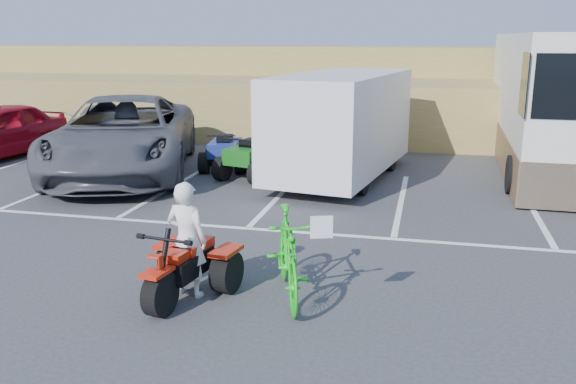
% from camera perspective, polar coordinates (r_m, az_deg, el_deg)
% --- Properties ---
extents(ground, '(100.00, 100.00, 0.00)m').
position_cam_1_polar(ground, '(9.30, -8.12, -7.80)').
color(ground, '#363638').
rests_on(ground, ground).
extents(parking_stripes, '(28.00, 5.16, 0.01)m').
position_cam_1_polar(parking_stripes, '(12.78, 2.08, -1.47)').
color(parking_stripes, white).
rests_on(parking_stripes, ground).
extents(grass_embankment, '(40.00, 8.50, 3.10)m').
position_cam_1_polar(grass_embankment, '(23.80, 5.41, 9.29)').
color(grass_embankment, olive).
rests_on(grass_embankment, ground).
extents(red_trike_atv, '(1.40, 1.73, 1.02)m').
position_cam_1_polar(red_trike_atv, '(8.58, -9.75, -9.82)').
color(red_trike_atv, red).
rests_on(red_trike_atv, ground).
extents(rider, '(0.64, 0.47, 1.62)m').
position_cam_1_polar(rider, '(8.41, -9.44, -4.41)').
color(rider, white).
rests_on(rider, ground).
extents(green_dirt_bike, '(1.21, 2.11, 1.22)m').
position_cam_1_polar(green_dirt_bike, '(8.30, -0.01, -5.90)').
color(green_dirt_bike, '#14BF19').
rests_on(green_dirt_bike, ground).
extents(grey_pickup, '(5.37, 7.82, 1.99)m').
position_cam_1_polar(grey_pickup, '(16.45, -15.11, 5.12)').
color(grey_pickup, '#4B4D54').
rests_on(grey_pickup, ground).
extents(cargo_trailer, '(3.12, 5.90, 2.62)m').
position_cam_1_polar(cargo_trailer, '(15.25, 5.03, 6.48)').
color(cargo_trailer, silver).
rests_on(cargo_trailer, ground).
extents(rv_motorhome, '(2.73, 9.86, 3.52)m').
position_cam_1_polar(rv_motorhome, '(18.10, 23.37, 6.96)').
color(rv_motorhome, silver).
rests_on(rv_motorhome, ground).
extents(quad_atv_blue, '(1.44, 1.77, 1.04)m').
position_cam_1_polar(quad_atv_blue, '(16.61, -5.86, 2.14)').
color(quad_atv_blue, navy).
rests_on(quad_atv_blue, ground).
extents(quad_atv_green, '(1.68, 1.98, 1.11)m').
position_cam_1_polar(quad_atv_green, '(15.51, -3.40, 1.32)').
color(quad_atv_green, '#145A16').
rests_on(quad_atv_green, ground).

